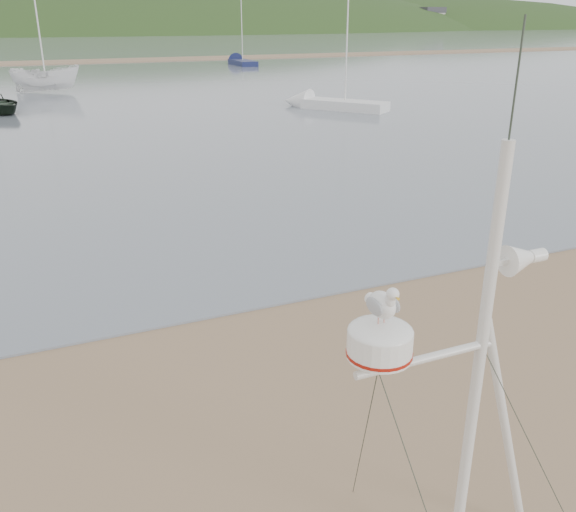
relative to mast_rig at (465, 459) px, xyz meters
name	(u,v)px	position (x,y,z in m)	size (l,w,h in m)	color
water	(7,43)	(-3.02, 133.66, -1.15)	(560.00, 256.00, 0.04)	slate
sandbar	(11,63)	(-3.02, 71.66, -1.09)	(560.00, 7.00, 0.07)	#82654B
hill_ridge	(70,89)	(15.50, 236.66, -20.86)	(620.00, 180.00, 80.00)	#1E3515
far_cottages	(15,19)	(-0.02, 197.66, 2.83)	(294.40, 6.30, 8.00)	beige
mast_rig	(465,459)	(0.00, 0.00, 0.00)	(2.14, 2.28, 4.83)	silver
boat_white	(43,57)	(-1.10, 41.90, 1.13)	(1.69, 1.74, 4.50)	white
sailboat_white_near	(320,103)	(12.36, 27.74, -0.86)	(4.89, 5.87, 6.18)	white
sailboat_blue_far	(238,61)	(19.34, 61.63, -0.86)	(2.05, 7.14, 7.02)	#131943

